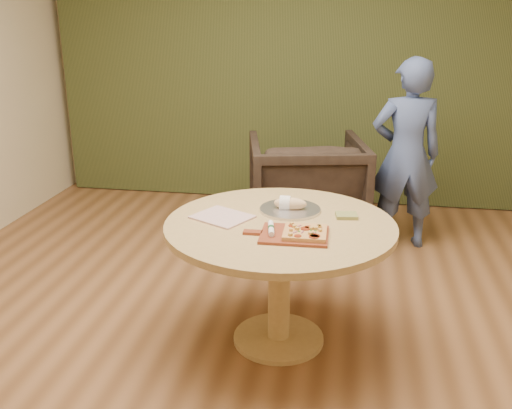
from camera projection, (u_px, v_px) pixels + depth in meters
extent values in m
cube|color=#93623A|center=(242.00, 357.00, 3.25)|extent=(5.00, 6.00, 0.02)
cube|color=beige|center=(299.00, 59.00, 5.59)|extent=(5.00, 0.02, 2.80)
cube|color=#323C1B|center=(298.00, 60.00, 5.49)|extent=(4.80, 0.14, 2.78)
cylinder|color=tan|center=(278.00, 338.00, 3.39)|extent=(0.53, 0.53, 0.03)
cylinder|color=tan|center=(279.00, 286.00, 3.28)|extent=(0.13, 0.13, 0.68)
cylinder|color=tan|center=(280.00, 226.00, 3.16)|extent=(1.28, 1.28, 0.04)
cube|color=brown|center=(294.00, 235.00, 2.96)|extent=(0.36, 0.29, 0.01)
cube|color=brown|center=(253.00, 232.00, 2.99)|extent=(0.10, 0.05, 0.01)
cube|color=#DBA455|center=(305.00, 232.00, 2.94)|extent=(0.22, 0.22, 0.02)
cylinder|color=maroon|center=(314.00, 237.00, 2.85)|extent=(0.05, 0.05, 0.00)
cylinder|color=maroon|center=(298.00, 236.00, 2.86)|extent=(0.04, 0.04, 0.00)
cylinder|color=maroon|center=(305.00, 229.00, 2.96)|extent=(0.05, 0.05, 0.00)
cylinder|color=maroon|center=(315.00, 236.00, 2.86)|extent=(0.05, 0.05, 0.00)
cylinder|color=maroon|center=(293.00, 226.00, 3.00)|extent=(0.05, 0.05, 0.00)
cylinder|color=maroon|center=(308.00, 227.00, 2.98)|extent=(0.04, 0.04, 0.00)
cube|color=#DEB153|center=(292.00, 224.00, 3.01)|extent=(0.02, 0.02, 0.01)
cube|color=#DEB153|center=(291.00, 230.00, 2.93)|extent=(0.02, 0.02, 0.01)
cube|color=#DEB153|center=(320.00, 230.00, 2.92)|extent=(0.03, 0.03, 0.01)
cube|color=#DEB153|center=(311.00, 233.00, 2.88)|extent=(0.03, 0.03, 0.01)
cube|color=#DEB153|center=(297.00, 228.00, 2.94)|extent=(0.03, 0.03, 0.01)
cube|color=#DEB153|center=(311.00, 228.00, 2.95)|extent=(0.03, 0.03, 0.01)
cube|color=#DEB153|center=(295.00, 226.00, 2.97)|extent=(0.03, 0.03, 0.01)
cube|color=#DEB153|center=(319.00, 226.00, 2.97)|extent=(0.02, 0.02, 0.01)
cube|color=#DEB153|center=(290.00, 235.00, 2.87)|extent=(0.02, 0.02, 0.01)
cube|color=#DEB153|center=(319.00, 226.00, 2.98)|extent=(0.02, 0.02, 0.01)
cube|color=#DEB153|center=(316.00, 228.00, 2.95)|extent=(0.03, 0.03, 0.01)
cube|color=#227322|center=(315.00, 233.00, 2.90)|extent=(0.01, 0.01, 0.00)
cube|color=#227322|center=(315.00, 231.00, 2.93)|extent=(0.01, 0.01, 0.00)
cube|color=#227322|center=(299.00, 231.00, 2.92)|extent=(0.01, 0.01, 0.00)
cube|color=#227322|center=(311.00, 230.00, 2.94)|extent=(0.01, 0.01, 0.00)
cube|color=#227322|center=(313.00, 228.00, 2.97)|extent=(0.01, 0.01, 0.00)
cube|color=#227322|center=(313.00, 236.00, 2.86)|extent=(0.01, 0.01, 0.00)
cube|color=#8B4C6A|center=(299.00, 226.00, 2.99)|extent=(0.02, 0.03, 0.00)
cube|color=#8B4C6A|center=(314.00, 234.00, 2.89)|extent=(0.02, 0.03, 0.00)
cube|color=#8B4C6A|center=(295.00, 232.00, 2.91)|extent=(0.02, 0.03, 0.00)
cube|color=#8B4C6A|center=(302.00, 232.00, 2.91)|extent=(0.01, 0.03, 0.00)
cylinder|color=white|center=(271.00, 228.00, 2.98)|extent=(0.06, 0.17, 0.03)
cylinder|color=#194C26|center=(271.00, 228.00, 2.98)|extent=(0.04, 0.03, 0.03)
cube|color=silver|center=(271.00, 222.00, 3.07)|extent=(0.02, 0.04, 0.00)
cube|color=white|center=(222.00, 217.00, 3.22)|extent=(0.38, 0.36, 0.01)
cylinder|color=silver|center=(290.00, 210.00, 3.33)|extent=(0.35, 0.35, 0.01)
cylinder|color=silver|center=(290.00, 209.00, 3.33)|extent=(0.36, 0.36, 0.02)
ellipsoid|color=beige|center=(290.00, 204.00, 3.32)|extent=(0.19, 0.08, 0.07)
cylinder|color=white|center=(285.00, 203.00, 3.32)|extent=(0.06, 0.09, 0.09)
cube|color=olive|center=(347.00, 216.00, 3.23)|extent=(0.13, 0.12, 0.02)
imported|color=black|center=(306.00, 183.00, 4.80)|extent=(1.09, 1.04, 0.96)
imported|color=#465B90|center=(406.00, 155.00, 4.53)|extent=(0.61, 0.44, 1.53)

